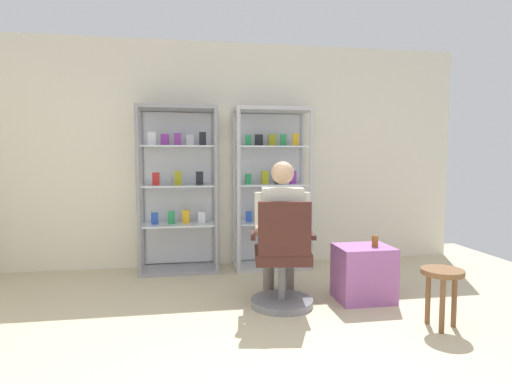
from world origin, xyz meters
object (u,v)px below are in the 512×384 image
Objects in this scene: office_chair at (283,264)px; storage_crate at (363,273)px; wooden_stool at (442,282)px; tea_glass at (375,241)px; display_cabinet_right at (271,187)px; seated_shopkeeper at (281,225)px; display_cabinet_left at (178,188)px.

office_chair is 0.80m from storage_crate.
storage_crate is 1.09× the size of wooden_stool.
tea_glass is 0.22× the size of wooden_stool.
display_cabinet_right is at bearing 82.53° from office_chair.
seated_shopkeeper reaches higher than wooden_stool.
display_cabinet_right is 4.10× the size of wooden_stool.
tea_glass is (1.79, -1.39, -0.41)m from display_cabinet_left.
storage_crate is at bearing -66.22° from display_cabinet_right.
seated_shopkeeper is (-0.16, -1.27, -0.25)m from display_cabinet_right.
tea_glass reaches higher than wooden_stool.
office_chair is at bearing 150.73° from wooden_stool.
display_cabinet_left reaches higher than storage_crate.
display_cabinet_right is 1.55m from office_chair.
display_cabinet_left is at bearing 134.59° from wooden_stool.
seated_shopkeeper is 0.89m from storage_crate.
display_cabinet_left reaches higher than seated_shopkeeper.
office_chair is at bearing -97.47° from display_cabinet_right.
display_cabinet_left is 1.47× the size of seated_shopkeeper.
office_chair is at bearing -98.23° from seated_shopkeeper.
seated_shopkeeper is at bearing 81.77° from office_chair.
wooden_stool is at bearing -29.27° from office_chair.
office_chair reaches higher than wooden_stool.
display_cabinet_right reaches higher than storage_crate.
wooden_stool is (0.24, -0.67, -0.19)m from tea_glass.
seated_shopkeeper is 2.54× the size of storage_crate.
display_cabinet_right is 2.34m from wooden_stool.
display_cabinet_right is at bearing 0.01° from display_cabinet_left.
storage_crate is at bearing 115.35° from wooden_stool.
display_cabinet_right is 1.47× the size of seated_shopkeeper.
display_cabinet_right is at bearing 113.78° from storage_crate.
display_cabinet_left is 1.79m from office_chair.
display_cabinet_right is at bearing 116.39° from tea_glass.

